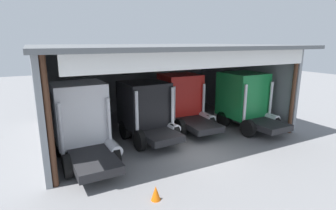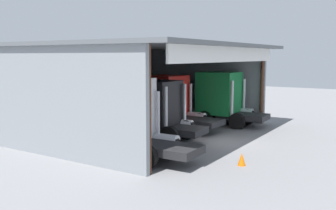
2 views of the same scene
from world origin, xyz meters
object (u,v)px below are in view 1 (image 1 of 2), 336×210
truck_green_right_bay (245,99)px  tool_cart (133,107)px  oil_drum (93,113)px  traffic_cone (156,193)px  truck_white_center_bay (82,121)px  truck_black_yard_outside (146,109)px  truck_red_left_bay (182,100)px

truck_green_right_bay → tool_cart: truck_green_right_bay is taller
truck_green_right_bay → oil_drum: 11.02m
truck_green_right_bay → oil_drum: bearing=140.8°
tool_cart → traffic_cone: (-3.52, -11.86, -0.22)m
truck_white_center_bay → oil_drum: 7.14m
truck_white_center_bay → truck_green_right_bay: bearing=-1.6°
truck_black_yard_outside → truck_red_left_bay: 3.38m
truck_black_yard_outside → truck_red_left_bay: truck_red_left_bay is taller
truck_white_center_bay → tool_cart: 8.70m
truck_green_right_bay → traffic_cone: (-8.82, -4.95, -1.66)m
truck_green_right_bay → tool_cart: size_ratio=4.83×
tool_cart → traffic_cone: size_ratio=1.79×
truck_red_left_bay → truck_green_right_bay: size_ratio=1.10×
truck_white_center_bay → oil_drum: truck_white_center_bay is taller
truck_green_right_bay → oil_drum: size_ratio=5.66×
truck_black_yard_outside → traffic_cone: bearing=-113.5°
truck_black_yard_outside → oil_drum: truck_black_yard_outside is taller
truck_white_center_bay → oil_drum: bearing=73.0°
truck_black_yard_outside → truck_white_center_bay: bearing=-169.8°
truck_white_center_bay → truck_red_left_bay: 7.23m
truck_white_center_bay → tool_cart: truck_white_center_bay is taller
truck_white_center_bay → truck_red_left_bay: truck_white_center_bay is taller
truck_white_center_bay → truck_black_yard_outside: bearing=12.3°
truck_white_center_bay → truck_green_right_bay: 10.44m
tool_cart → truck_red_left_bay: bearing=-69.5°
oil_drum → truck_white_center_bay: bearing=-105.5°
truck_black_yard_outside → tool_cart: truck_black_yard_outside is taller
truck_red_left_bay → tool_cart: size_ratio=5.31×
truck_red_left_bay → traffic_cone: size_ratio=9.49×
truck_black_yard_outside → tool_cart: bearing=73.4°
oil_drum → traffic_cone: 11.71m
traffic_cone → truck_red_left_bay: bearing=53.2°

